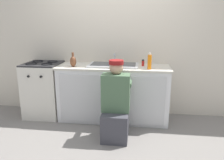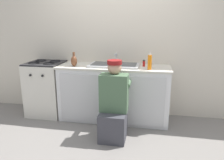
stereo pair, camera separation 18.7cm
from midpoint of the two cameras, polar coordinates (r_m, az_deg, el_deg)
ground_plane at (r=3.55m, az=1.24°, el=-11.83°), size 12.00×12.00×0.00m
back_wall at (r=3.84m, az=2.93°, el=9.65°), size 6.00×0.10×2.50m
counter_cabinet at (r=3.65m, az=2.01°, el=-3.64°), size 1.77×0.62×0.88m
countertop at (r=3.54m, az=2.10°, el=3.40°), size 1.81×0.62×0.03m
sink_double_basin at (r=3.54m, az=2.11°, el=3.95°), size 0.80×0.44×0.19m
stove_range at (r=4.00m, az=-15.40°, el=-2.07°), size 0.60×0.62×0.95m
plumber_person at (r=3.04m, az=2.23°, el=-7.07°), size 0.42×0.61×1.10m
spice_bottle_red at (r=3.56m, az=9.83°, el=4.33°), size 0.04×0.04×0.10m
spice_bottle_pepper at (r=3.44m, az=11.58°, el=3.89°), size 0.04×0.04×0.10m
soap_bottle_orange at (r=3.31m, az=11.42°, el=4.58°), size 0.06×0.06×0.25m
vase_decorative at (r=3.54m, az=-8.41°, el=4.98°), size 0.10×0.10×0.23m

